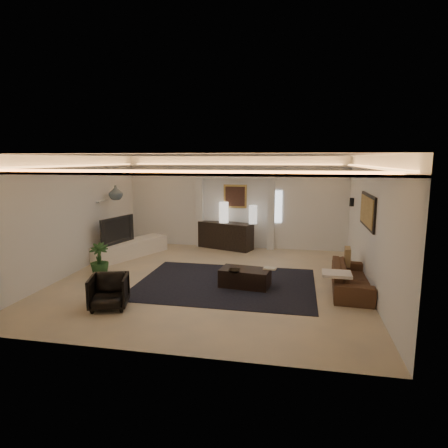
% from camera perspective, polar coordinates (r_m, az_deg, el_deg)
% --- Properties ---
extents(floor, '(7.00, 7.00, 0.00)m').
position_cam_1_polar(floor, '(9.08, -1.99, -8.39)').
color(floor, '#D5B789').
rests_on(floor, ground).
extents(ceiling, '(7.00, 7.00, 0.00)m').
position_cam_1_polar(ceiling, '(8.63, -2.10, 10.23)').
color(ceiling, white).
rests_on(ceiling, ground).
extents(wall_back, '(7.00, 0.00, 7.00)m').
position_cam_1_polar(wall_back, '(12.15, 1.71, 3.24)').
color(wall_back, white).
rests_on(wall_back, ground).
extents(wall_front, '(7.00, 0.00, 7.00)m').
position_cam_1_polar(wall_front, '(5.46, -10.42, -5.02)').
color(wall_front, white).
rests_on(wall_front, ground).
extents(wall_left, '(0.00, 7.00, 7.00)m').
position_cam_1_polar(wall_left, '(10.12, -21.73, 1.23)').
color(wall_left, white).
rests_on(wall_left, ground).
extents(wall_right, '(0.00, 7.00, 7.00)m').
position_cam_1_polar(wall_right, '(8.66, 21.15, -0.07)').
color(wall_right, white).
rests_on(wall_right, ground).
extents(cove_soffit, '(7.00, 7.00, 0.04)m').
position_cam_1_polar(cove_soffit, '(8.64, -2.09, 8.37)').
color(cove_soffit, silver).
rests_on(cove_soffit, ceiling).
extents(daylight_slit, '(0.25, 0.03, 1.00)m').
position_cam_1_polar(daylight_slit, '(11.99, 8.07, 2.58)').
color(daylight_slit, white).
rests_on(daylight_slit, wall_back).
extents(area_rug, '(4.00, 3.00, 0.01)m').
position_cam_1_polar(area_rug, '(8.82, 0.28, -8.91)').
color(area_rug, black).
rests_on(area_rug, ground).
extents(pilaster_left, '(0.22, 0.20, 2.20)m').
position_cam_1_polar(pilaster_left, '(12.33, -3.66, 1.68)').
color(pilaster_left, silver).
rests_on(pilaster_left, ground).
extents(pilaster_right, '(0.22, 0.20, 2.20)m').
position_cam_1_polar(pilaster_right, '(11.96, 7.06, 1.37)').
color(pilaster_right, silver).
rests_on(pilaster_right, ground).
extents(alcove_header, '(2.52, 0.20, 0.12)m').
position_cam_1_polar(alcove_header, '(11.98, 1.65, 6.99)').
color(alcove_header, silver).
rests_on(alcove_header, wall_back).
extents(painting_frame, '(0.74, 0.04, 0.74)m').
position_cam_1_polar(painting_frame, '(12.10, 1.69, 4.16)').
color(painting_frame, tan).
rests_on(painting_frame, wall_back).
extents(painting_canvas, '(0.62, 0.02, 0.62)m').
position_cam_1_polar(painting_canvas, '(12.07, 1.67, 4.15)').
color(painting_canvas, '#4C2D1E').
rests_on(painting_canvas, wall_back).
extents(art_panel_frame, '(0.04, 1.64, 0.74)m').
position_cam_1_polar(art_panel_frame, '(8.91, 20.73, 1.85)').
color(art_panel_frame, black).
rests_on(art_panel_frame, wall_right).
extents(art_panel_gold, '(0.02, 1.50, 0.62)m').
position_cam_1_polar(art_panel_gold, '(8.90, 20.57, 1.85)').
color(art_panel_gold, tan).
rests_on(art_panel_gold, wall_right).
extents(wall_sconce, '(0.12, 0.12, 0.22)m').
position_cam_1_polar(wall_sconce, '(10.76, 18.60, 3.12)').
color(wall_sconce, black).
rests_on(wall_sconce, wall_right).
extents(wall_niche, '(0.10, 0.55, 0.04)m').
position_cam_1_polar(wall_niche, '(11.26, -17.70, 3.29)').
color(wall_niche, silver).
rests_on(wall_niche, wall_left).
extents(console, '(1.83, 1.09, 0.87)m').
position_cam_1_polar(console, '(12.11, 0.24, -1.81)').
color(console, black).
rests_on(console, ground).
extents(lamp_left, '(0.30, 0.30, 0.64)m').
position_cam_1_polar(lamp_left, '(12.01, -0.04, 1.43)').
color(lamp_left, white).
rests_on(lamp_left, console).
extents(lamp_right, '(0.28, 0.28, 0.57)m').
position_cam_1_polar(lamp_right, '(11.82, 4.36, 1.27)').
color(lamp_right, silver).
rests_on(lamp_right, console).
extents(media_ledge, '(1.56, 2.55, 0.47)m').
position_cam_1_polar(media_ledge, '(11.48, -13.89, -3.64)').
color(media_ledge, white).
rests_on(media_ledge, ground).
extents(tv, '(1.32, 0.49, 0.76)m').
position_cam_1_polar(tv, '(11.21, -16.17, -0.91)').
color(tv, black).
rests_on(tv, media_ledge).
extents(figurine, '(0.13, 0.13, 0.32)m').
position_cam_1_polar(figurine, '(12.10, -14.03, -0.96)').
color(figurine, '#4C3123').
rests_on(figurine, media_ledge).
extents(ginger_jar, '(0.44, 0.44, 0.41)m').
position_cam_1_polar(ginger_jar, '(11.30, -15.92, 4.55)').
color(ginger_jar, slate).
rests_on(ginger_jar, wall_niche).
extents(plant, '(0.57, 0.57, 0.81)m').
position_cam_1_polar(plant, '(9.78, -18.18, -5.10)').
color(plant, '#21441B').
rests_on(plant, ground).
extents(sofa, '(2.04, 0.90, 0.58)m').
position_cam_1_polar(sofa, '(8.73, 18.56, -7.67)').
color(sofa, '#4E2F24').
rests_on(sofa, ground).
extents(throw_blanket, '(0.58, 0.48, 0.06)m').
position_cam_1_polar(throw_blanket, '(8.01, 16.54, -7.18)').
color(throw_blanket, white).
rests_on(throw_blanket, sofa).
extents(throw_pillow, '(0.16, 0.43, 0.43)m').
position_cam_1_polar(throw_pillow, '(9.46, 18.00, -4.66)').
color(throw_pillow, '#95794F').
rests_on(throw_pillow, sofa).
extents(coffee_table, '(1.15, 0.72, 0.41)m').
position_cam_1_polar(coffee_table, '(8.59, 3.16, -8.03)').
color(coffee_table, black).
rests_on(coffee_table, ground).
extents(bowl, '(0.29, 0.29, 0.07)m').
position_cam_1_polar(bowl, '(8.27, 1.56, -7.01)').
color(bowl, black).
rests_on(bowl, coffee_table).
extents(magazine, '(0.30, 0.24, 0.03)m').
position_cam_1_polar(magazine, '(8.57, 6.89, -6.60)').
color(magazine, beige).
rests_on(magazine, coffee_table).
extents(armchair, '(0.87, 0.88, 0.64)m').
position_cam_1_polar(armchair, '(7.70, -16.86, -9.67)').
color(armchair, black).
rests_on(armchair, ground).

